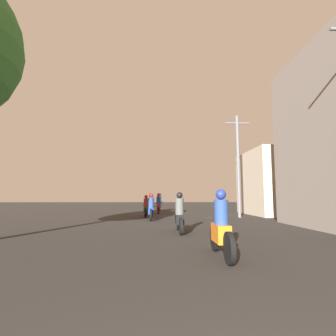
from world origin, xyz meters
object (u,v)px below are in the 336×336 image
motorcycle_red (158,205)px  utility_pole_far (238,163)px  motorcycle_silver (160,204)px  motorcycle_blue (151,209)px  motorcycle_black (180,216)px  motorcycle_green (146,208)px  building_right_far (279,183)px  motorcycle_orange (221,229)px

motorcycle_red → utility_pole_far: utility_pole_far is taller
motorcycle_silver → motorcycle_blue: bearing=-95.7°
motorcycle_black → motorcycle_blue: size_ratio=0.97×
motorcycle_green → motorcycle_silver: motorcycle_silver is taller
motorcycle_blue → motorcycle_silver: 9.87m
motorcycle_black → building_right_far: building_right_far is taller
motorcycle_red → motorcycle_silver: size_ratio=0.95×
motorcycle_green → motorcycle_blue: bearing=-78.8°
motorcycle_silver → motorcycle_black: bearing=-90.0°
motorcycle_green → motorcycle_black: bearing=-76.4°
motorcycle_orange → motorcycle_green: 12.08m
motorcycle_orange → building_right_far: 15.60m
motorcycle_orange → motorcycle_black: 4.12m
motorcycle_green → motorcycle_red: 3.01m
motorcycle_orange → motorcycle_red: 14.82m
motorcycle_green → building_right_far: size_ratio=0.36×
motorcycle_orange → motorcycle_black: size_ratio=1.01×
motorcycle_orange → motorcycle_green: size_ratio=0.97×
motorcycle_red → building_right_far: (9.10, -1.29, 1.72)m
motorcycle_green → building_right_far: bearing=10.9°
motorcycle_black → utility_pole_far: 8.59m
motorcycle_green → motorcycle_red: size_ratio=1.11×
motorcycle_silver → utility_pole_far: (5.10, -8.41, 2.86)m
motorcycle_green → utility_pole_far: 6.81m
motorcycle_black → building_right_far: bearing=54.6°
motorcycle_blue → motorcycle_red: bearing=82.9°
motorcycle_red → utility_pole_far: bearing=-45.5°
motorcycle_blue → motorcycle_green: bearing=96.9°
motorcycle_blue → building_right_far: (9.52, 4.06, 1.76)m
motorcycle_blue → motorcycle_red: (0.43, 5.36, 0.03)m
motorcycle_black → building_right_far: 12.65m
motorcycle_blue → motorcycle_red: motorcycle_red is taller
motorcycle_black → utility_pole_far: size_ratio=0.30×
motorcycle_orange → motorcycle_green: bearing=96.6°
motorcycle_black → motorcycle_blue: motorcycle_blue is taller
motorcycle_black → motorcycle_silver: (-0.67, 15.18, 0.05)m
motorcycle_black → motorcycle_silver: bearing=98.7°
motorcycle_blue → motorcycle_green: motorcycle_blue is taller
motorcycle_silver → building_right_far: 10.82m
motorcycle_red → utility_pole_far: (5.22, -3.91, 2.87)m
motorcycle_blue → utility_pole_far: (5.65, 1.44, 2.90)m
motorcycle_orange → motorcycle_black: (-0.62, 4.08, -0.00)m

